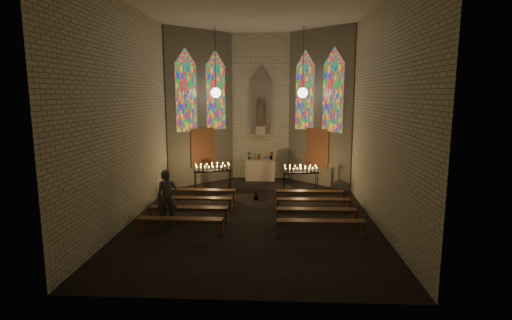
# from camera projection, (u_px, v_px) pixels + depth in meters

# --- Properties ---
(floor) EXTENTS (12.00, 12.00, 0.00)m
(floor) POSITION_uv_depth(u_px,v_px,m) (254.00, 213.00, 14.06)
(floor) COLOR black
(floor) RESTS_ON ground
(room) EXTENTS (8.22, 12.43, 7.00)m
(room) POSITION_uv_depth(u_px,v_px,m) (258.00, 104.00, 16.77)
(room) COLOR beige
(room) RESTS_ON ground
(altar) EXTENTS (1.40, 0.60, 1.00)m
(altar) POSITION_uv_depth(u_px,v_px,m) (260.00, 170.00, 19.35)
(altar) COLOR beige
(altar) RESTS_ON ground
(flower_vase_left) EXTENTS (0.23, 0.20, 0.37)m
(flower_vase_left) POSITION_uv_depth(u_px,v_px,m) (249.00, 156.00, 19.34)
(flower_vase_left) COLOR #4C723F
(flower_vase_left) RESTS_ON altar
(flower_vase_center) EXTENTS (0.32, 0.28, 0.34)m
(flower_vase_center) POSITION_uv_depth(u_px,v_px,m) (259.00, 156.00, 19.29)
(flower_vase_center) COLOR #4C723F
(flower_vase_center) RESTS_ON altar
(flower_vase_right) EXTENTS (0.26, 0.24, 0.40)m
(flower_vase_right) POSITION_uv_depth(u_px,v_px,m) (272.00, 156.00, 19.30)
(flower_vase_right) COLOR #4C723F
(flower_vase_right) RESTS_ON altar
(aisle_flower_pot) EXTENTS (0.25, 0.25, 0.38)m
(aisle_flower_pot) POSITION_uv_depth(u_px,v_px,m) (256.00, 195.00, 15.78)
(aisle_flower_pot) COLOR #4C723F
(aisle_flower_pot) RESTS_ON ground
(votive_stand_left) EXTENTS (1.62, 0.90, 1.17)m
(votive_stand_left) POSITION_uv_depth(u_px,v_px,m) (213.00, 169.00, 16.97)
(votive_stand_left) COLOR black
(votive_stand_left) RESTS_ON ground
(votive_stand_right) EXTENTS (1.56, 0.64, 1.11)m
(votive_stand_right) POSITION_uv_depth(u_px,v_px,m) (301.00, 171.00, 16.81)
(votive_stand_right) COLOR black
(votive_stand_right) RESTS_ON ground
(pew_left_0) EXTENTS (2.58, 0.41, 0.49)m
(pew_left_0) POSITION_uv_depth(u_px,v_px,m) (202.00, 192.00, 15.48)
(pew_left_0) COLOR #542E18
(pew_left_0) RESTS_ON ground
(pew_right_0) EXTENTS (2.58, 0.41, 0.49)m
(pew_right_0) POSITION_uv_depth(u_px,v_px,m) (310.00, 193.00, 15.27)
(pew_right_0) COLOR #542E18
(pew_right_0) RESTS_ON ground
(pew_left_1) EXTENTS (2.58, 0.41, 0.49)m
(pew_left_1) POSITION_uv_depth(u_px,v_px,m) (196.00, 200.00, 14.30)
(pew_left_1) COLOR #542E18
(pew_left_1) RESTS_ON ground
(pew_right_1) EXTENTS (2.58, 0.41, 0.49)m
(pew_right_1) POSITION_uv_depth(u_px,v_px,m) (313.00, 201.00, 14.09)
(pew_right_1) COLOR #542E18
(pew_right_1) RESTS_ON ground
(pew_left_2) EXTENTS (2.58, 0.41, 0.49)m
(pew_left_2) POSITION_uv_depth(u_px,v_px,m) (189.00, 210.00, 13.12)
(pew_left_2) COLOR #542E18
(pew_left_2) RESTS_ON ground
(pew_right_2) EXTENTS (2.58, 0.41, 0.49)m
(pew_right_2) POSITION_uv_depth(u_px,v_px,m) (317.00, 211.00, 12.91)
(pew_right_2) COLOR #542E18
(pew_right_2) RESTS_ON ground
(pew_left_3) EXTENTS (2.58, 0.41, 0.49)m
(pew_left_3) POSITION_uv_depth(u_px,v_px,m) (180.00, 221.00, 11.93)
(pew_left_3) COLOR #542E18
(pew_left_3) RESTS_ON ground
(pew_right_3) EXTENTS (2.58, 0.41, 0.49)m
(pew_right_3) POSITION_uv_depth(u_px,v_px,m) (321.00, 223.00, 11.73)
(pew_right_3) COLOR #542E18
(pew_right_3) RESTS_ON ground
(visitor) EXTENTS (0.75, 0.61, 1.79)m
(visitor) POSITION_uv_depth(u_px,v_px,m) (167.00, 198.00, 12.67)
(visitor) COLOR #51525C
(visitor) RESTS_ON ground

